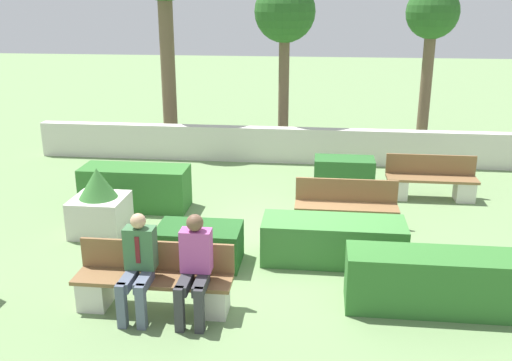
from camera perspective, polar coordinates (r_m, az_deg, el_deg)
ground_plane at (r=9.31m, az=2.30°, el=-6.32°), size 60.00×60.00×0.00m
perimeter_wall at (r=13.71m, az=3.83°, el=3.54°), size 12.55×0.30×0.84m
bench_front at (r=7.48m, az=-10.17°, el=-10.19°), size 2.01×0.49×0.84m
bench_left_side at (r=9.85m, az=8.98°, el=-3.11°), size 1.74×0.48×0.84m
bench_right_side at (r=11.73m, az=17.09°, el=-0.25°), size 1.74×0.49×0.84m
person_seated_man at (r=7.23m, az=-11.73°, el=-7.95°), size 0.38×0.63×1.30m
person_seated_woman at (r=7.05m, az=-6.19°, el=-8.24°), size 0.38×0.63×1.32m
hedge_block_near_left at (r=8.69m, az=7.71°, el=-6.00°), size 2.13×0.78×0.64m
hedge_block_near_right at (r=7.66m, az=17.28°, el=-9.62°), size 2.19×0.65×0.76m
hedge_block_mid_left at (r=10.93m, az=-11.95°, el=-0.70°), size 1.99×0.74×0.80m
hedge_block_mid_right at (r=8.60m, az=-5.68°, el=-6.42°), size 1.24×0.76×0.58m
hedge_block_far_left at (r=11.41m, az=8.76°, el=0.29°), size 1.17×0.61×0.80m
planter_corner_left at (r=9.90m, az=-15.39°, el=-2.42°), size 0.87×0.87×1.13m
tree_center_left at (r=14.38m, az=2.89°, el=16.05°), size 1.49×1.49×4.21m
tree_center_right at (r=15.15m, az=17.17°, el=15.06°), size 1.30×1.30×4.10m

